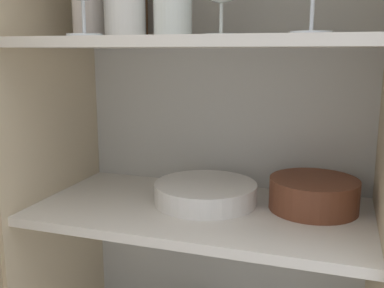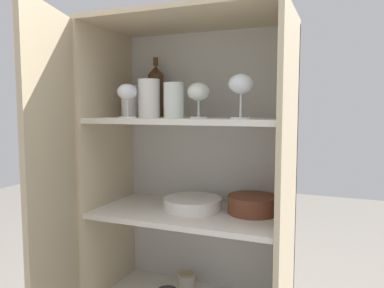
{
  "view_description": "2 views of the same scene",
  "coord_description": "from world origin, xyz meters",
  "views": [
    {
      "loc": [
        0.28,
        -0.7,
        1.08
      ],
      "look_at": [
        -0.03,
        0.2,
        0.88
      ],
      "focal_mm": 42.0,
      "sensor_mm": 36.0,
      "label": 1
    },
    {
      "loc": [
        0.54,
        -1.12,
        1.14
      ],
      "look_at": [
        -0.0,
        0.22,
        1.0
      ],
      "focal_mm": 35.0,
      "sensor_mm": 36.0,
      "label": 2
    }
  ],
  "objects": [
    {
      "name": "cupboard_back_panel",
      "position": [
        0.0,
        0.38,
        0.73
      ],
      "size": [
        0.75,
        0.02,
        1.46
      ],
      "primitive_type": "cube",
      "color": "silver",
      "rests_on": "ground_plane"
    },
    {
      "name": "plate_stack_white",
      "position": [
        -0.0,
        0.22,
        0.77
      ],
      "size": [
        0.23,
        0.23,
        0.04
      ],
      "color": "white",
      "rests_on": "shelf_board_middle"
    },
    {
      "name": "cupboard_top_panel",
      "position": [
        0.0,
        0.18,
        1.46
      ],
      "size": [
        0.75,
        0.4,
        0.02
      ],
      "primitive_type": "cube",
      "color": "#CCB793",
      "rests_on": "cupboard_side_left"
    },
    {
      "name": "cupboard_door",
      "position": [
        -0.32,
        -0.19,
        0.73
      ],
      "size": [
        0.13,
        0.36,
        1.46
      ],
      "color": "tan",
      "rests_on": "ground_plane"
    },
    {
      "name": "mixing_bowl_large",
      "position": [
        0.23,
        0.25,
        0.78
      ],
      "size": [
        0.19,
        0.19,
        0.07
      ],
      "color": "brown",
      "rests_on": "shelf_board_middle"
    },
    {
      "name": "shelf_board_upper",
      "position": [
        0.0,
        0.18,
        1.09
      ],
      "size": [
        0.71,
        0.37,
        0.02
      ],
      "primitive_type": "cube",
      "color": "silver"
    },
    {
      "name": "wine_glass_2",
      "position": [
        -0.2,
        0.08,
        1.19
      ],
      "size": [
        0.07,
        0.07,
        0.13
      ],
      "color": "white",
      "rests_on": "shelf_board_upper"
    },
    {
      "name": "shelf_board_middle",
      "position": [
        0.0,
        0.18,
        0.73
      ],
      "size": [
        0.71,
        0.37,
        0.02
      ],
      "primitive_type": "cube",
      "color": "silver"
    },
    {
      "name": "tumbler_glass_1",
      "position": [
        -0.05,
        0.15,
        1.17
      ],
      "size": [
        0.08,
        0.08,
        0.13
      ],
      "color": "white",
      "rests_on": "shelf_board_upper"
    },
    {
      "name": "storage_jar",
      "position": [
        -0.05,
        0.27,
        0.41
      ],
      "size": [
        0.07,
        0.07,
        0.08
      ],
      "color": "beige",
      "rests_on": "shelf_board_lower"
    },
    {
      "name": "tumbler_glass_2",
      "position": [
        -0.25,
        0.17,
        1.17
      ],
      "size": [
        0.07,
        0.07,
        0.13
      ],
      "color": "silver",
      "rests_on": "shelf_board_upper"
    },
    {
      "name": "wine_glass_0",
      "position": [
        0.22,
        0.1,
        1.21
      ],
      "size": [
        0.08,
        0.08,
        0.15
      ],
      "color": "white",
      "rests_on": "shelf_board_upper"
    },
    {
      "name": "wine_glass_1",
      "position": [
        0.05,
        0.16,
        1.19
      ],
      "size": [
        0.08,
        0.08,
        0.13
      ],
      "color": "white",
      "rests_on": "shelf_board_upper"
    },
    {
      "name": "tumbler_glass_0",
      "position": [
        -0.15,
        0.15,
        1.18
      ],
      "size": [
        0.08,
        0.08,
        0.15
      ],
      "color": "white",
      "rests_on": "shelf_board_upper"
    },
    {
      "name": "cupboard_side_right",
      "position": [
        0.37,
        0.18,
        0.73
      ],
      "size": [
        0.02,
        0.4,
        1.46
      ],
      "primitive_type": "cube",
      "color": "#CCB793",
      "rests_on": "ground_plane"
    },
    {
      "name": "cupboard_side_left",
      "position": [
        -0.37,
        0.18,
        0.73
      ],
      "size": [
        0.02,
        0.4,
        1.46
      ],
      "primitive_type": "cube",
      "color": "#CCB793",
      "rests_on": "ground_plane"
    },
    {
      "name": "wine_bottle",
      "position": [
        -0.21,
        0.32,
        1.21
      ],
      "size": [
        0.06,
        0.06,
        0.25
      ],
      "color": "#4C2D19",
      "rests_on": "shelf_board_upper"
    },
    {
      "name": "tumbler_glass_3",
      "position": [
        -0.29,
        0.29,
        1.17
      ],
      "size": [
        0.06,
        0.06,
        0.12
      ],
      "color": "white",
      "rests_on": "shelf_board_upper"
    }
  ]
}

